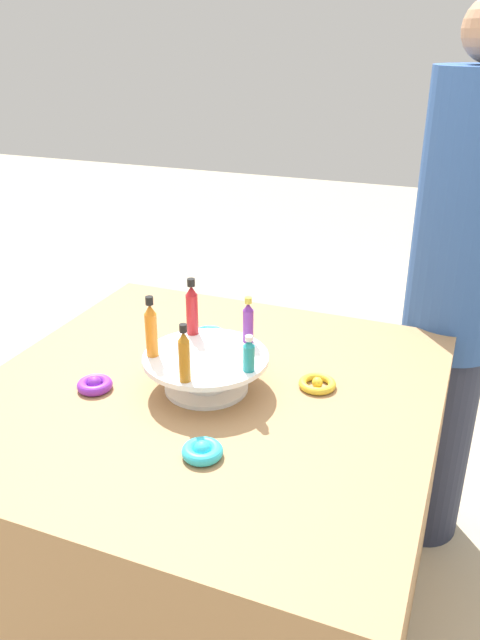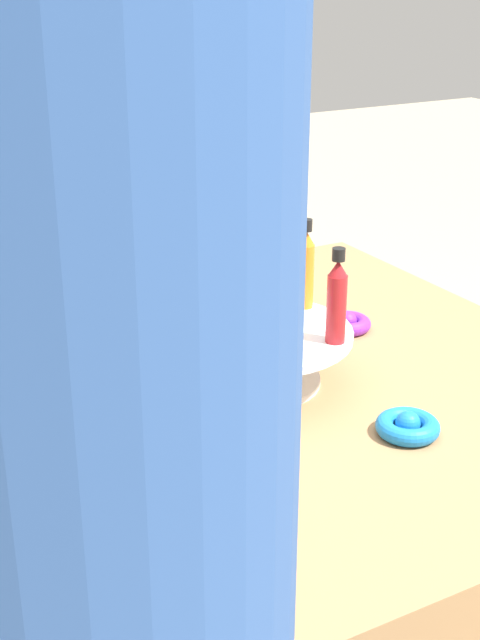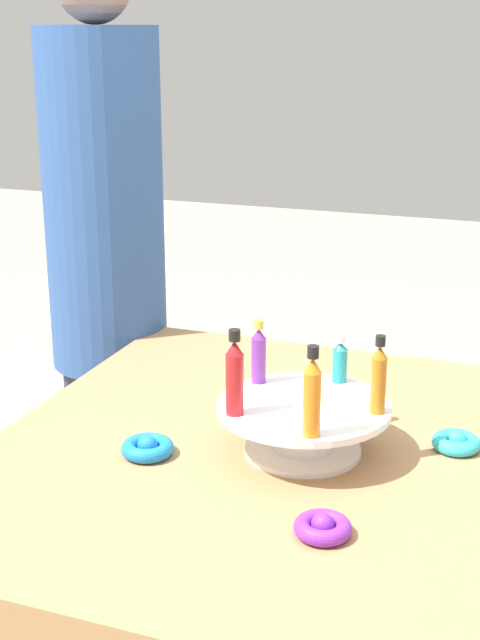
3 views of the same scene
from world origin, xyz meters
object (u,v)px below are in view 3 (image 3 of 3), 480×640
Objects in this scene: ribbon_bow_purple at (323,527)px; person_figure at (109,307)px; bottle_red at (235,376)px; ribbon_bow_teal at (456,442)px; bottle_orange at (312,395)px; bottle_amber at (379,378)px; ribbon_bow_blue at (148,447)px; display_stand at (303,422)px; ribbon_bow_gold at (289,388)px; bottle_purple at (259,354)px; bottle_teal at (340,361)px.

ribbon_bow_purple is 1.05m from person_figure.
bottle_red reaches higher than ribbon_bow_teal.
bottle_orange reaches higher than ribbon_bow_purple.
person_figure reaches higher than bottle_amber.
person_figure is at bearing -146.52° from ribbon_bow_blue.
bottle_amber is 0.08× the size of person_figure.
bottle_amber is (-0.01, 0.12, 0.09)m from display_stand.
ribbon_bow_gold is (-0.35, -0.15, -0.15)m from bottle_orange.
bottle_purple is 0.39m from ribbon_bow_purple.
ribbon_bow_blue is at bearing -51.09° from bottle_teal.
bottle_orange is 0.93m from person_figure.
ribbon_bow_gold is 0.99× the size of ribbon_bow_blue.
bottle_orange is (0.11, 0.04, 0.10)m from display_stand.
display_stand is at bearing 129.68° from bottle_red.
bottle_amber is at bearing 175.40° from ribbon_bow_purple.
display_stand is at bearing -14.32° from bottle_teal.
bottle_purple is 1.38× the size of ribbon_bow_purple.
bottle_amber is at bearing 43.63° from ribbon_bow_gold.
ribbon_bow_teal is at bearing 112.76° from ribbon_bow_blue.
bottle_teal is 0.95× the size of ribbon_bow_blue.
bottle_red is at bearing -8.57° from person_figure.
bottle_orange is at bearing -156.30° from ribbon_bow_purple.
bottle_purple is (-0.06, -0.22, -0.01)m from bottle_amber.
bottle_purple is 0.07× the size of person_figure.
ribbon_bow_purple is at bearing 22.76° from ribbon_bow_gold.
bottle_teal is 0.38m from ribbon_bow_purple.
display_stand is 3.52× the size of ribbon_bow_teal.
person_figure is at bearing -114.48° from ribbon_bow_teal.
person_figure is (-0.40, -0.88, 0.03)m from ribbon_bow_teal.
person_figure is at bearing -136.69° from bottle_red.
bottle_orange is 0.32m from ribbon_bow_blue.
person_figure reaches higher than ribbon_bow_purple.
bottle_amber is 1.49× the size of ribbon_bow_gold.
bottle_red is at bearing 1.38° from ribbon_bow_gold.
bottle_purple is at bearing -140.32° from bottle_orange.
bottle_orange is at bearing 22.42° from ribbon_bow_gold.
bottle_purple is (-0.07, -0.10, 0.09)m from display_stand.
ribbon_bow_blue is (0.17, -0.14, -0.13)m from bottle_purple.
person_figure reaches higher than ribbon_bow_blue.
bottle_orange reaches higher than ribbon_bow_blue.
ribbon_bow_purple is at bearing -4.60° from bottle_amber.
bottle_teal reaches higher than display_stand.
bottle_red is at bearing 99.09° from ribbon_bow_blue.
bottle_red is (-0.04, -0.14, -0.00)m from bottle_orange.
person_figure is (-0.44, -0.54, -0.10)m from bottle_purple.
ribbon_bow_purple is (0.13, 0.06, -0.14)m from bottle_orange.
ribbon_bow_purple is at bearing 49.96° from bottle_red.
ribbon_bow_gold is at bearing -112.24° from ribbon_bow_teal.
ribbon_bow_blue is (-0.14, -0.34, 0.00)m from ribbon_bow_purple.
bottle_teal reaches higher than ribbon_bow_blue.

